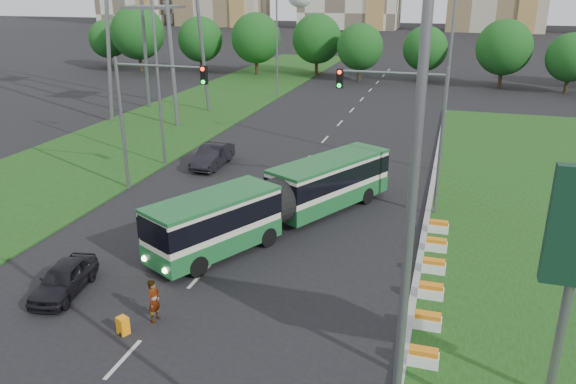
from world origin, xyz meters
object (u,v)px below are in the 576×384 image
(shopping_trolley, at_px, (123,326))
(traffic_mast_left, at_px, (144,104))
(pedestrian, at_px, (154,301))
(articulated_bus, at_px, (277,198))
(car_left_far, at_px, (212,156))
(traffic_mast_median, at_px, (412,117))
(car_left_near, at_px, (64,279))

(shopping_trolley, bearing_deg, traffic_mast_left, 140.13)
(traffic_mast_left, relative_size, pedestrian, 4.77)
(articulated_bus, xyz_separation_m, car_left_far, (-7.43, 8.59, -0.79))
(car_left_far, distance_m, pedestrian, 19.18)
(traffic_mast_median, relative_size, car_left_far, 1.74)
(car_left_near, height_order, shopping_trolley, car_left_near)
(articulated_bus, relative_size, car_left_near, 4.06)
(traffic_mast_left, relative_size, shopping_trolley, 11.92)
(car_left_near, height_order, car_left_far, car_left_far)
(shopping_trolley, bearing_deg, traffic_mast_median, 84.17)
(pedestrian, height_order, shopping_trolley, pedestrian)
(traffic_mast_median, distance_m, traffic_mast_left, 15.19)
(articulated_bus, distance_m, car_left_near, 10.95)
(car_left_far, bearing_deg, traffic_mast_left, -105.68)
(car_left_far, xyz_separation_m, pedestrian, (5.74, -18.30, 0.08))
(car_left_near, xyz_separation_m, car_left_far, (-1.20, 17.55, 0.11))
(traffic_mast_left, xyz_separation_m, car_left_far, (1.52, 5.72, -4.59))
(pedestrian, bearing_deg, articulated_bus, -3.97)
(traffic_mast_left, height_order, articulated_bus, traffic_mast_left)
(traffic_mast_median, xyz_separation_m, car_left_far, (-13.63, 4.72, -4.59))
(car_left_far, relative_size, pedestrian, 2.73)
(pedestrian, xyz_separation_m, shopping_trolley, (-0.69, -1.11, -0.51))
(shopping_trolley, bearing_deg, articulated_bus, 102.08)
(traffic_mast_left, xyz_separation_m, pedestrian, (7.27, -12.58, -4.51))
(traffic_mast_left, height_order, pedestrian, traffic_mast_left)
(traffic_mast_median, bearing_deg, shopping_trolley, -120.28)
(articulated_bus, xyz_separation_m, shopping_trolley, (-2.37, -10.81, -1.21))
(car_left_near, relative_size, car_left_far, 0.82)
(articulated_bus, distance_m, shopping_trolley, 11.14)
(traffic_mast_left, distance_m, shopping_trolley, 15.99)
(traffic_mast_left, xyz_separation_m, articulated_bus, (8.95, -2.87, -3.81))
(traffic_mast_median, distance_m, car_left_near, 18.48)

